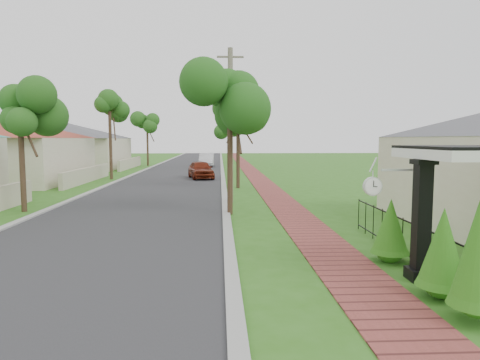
# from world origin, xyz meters

# --- Properties ---
(ground) EXTENTS (160.00, 160.00, 0.00)m
(ground) POSITION_xyz_m (0.00, 0.00, 0.00)
(ground) COLOR #306718
(ground) RESTS_ON ground
(road) EXTENTS (7.00, 120.00, 0.02)m
(road) POSITION_xyz_m (-3.00, 20.00, 0.00)
(road) COLOR #28282B
(road) RESTS_ON ground
(kerb_right) EXTENTS (0.30, 120.00, 0.10)m
(kerb_right) POSITION_xyz_m (0.65, 20.00, 0.00)
(kerb_right) COLOR #9E9E99
(kerb_right) RESTS_ON ground
(kerb_left) EXTENTS (0.30, 120.00, 0.10)m
(kerb_left) POSITION_xyz_m (-6.65, 20.00, 0.00)
(kerb_left) COLOR #9E9E99
(kerb_left) RESTS_ON ground
(sidewalk) EXTENTS (1.50, 120.00, 0.03)m
(sidewalk) POSITION_xyz_m (3.25, 20.00, 0.00)
(sidewalk) COLOR brown
(sidewalk) RESTS_ON ground
(porch_post) EXTENTS (0.48, 0.48, 2.52)m
(porch_post) POSITION_xyz_m (4.55, -1.00, 1.12)
(porch_post) COLOR black
(porch_post) RESTS_ON ground
(picket_fence) EXTENTS (0.03, 8.02, 1.00)m
(picket_fence) POSITION_xyz_m (4.90, -0.00, 0.53)
(picket_fence) COLOR black
(picket_fence) RESTS_ON ground
(street_trees) EXTENTS (10.70, 37.65, 5.89)m
(street_trees) POSITION_xyz_m (-2.87, 26.84, 4.54)
(street_trees) COLOR #382619
(street_trees) RESTS_ON ground
(hedge_row) EXTENTS (0.81, 4.25, 2.13)m
(hedge_row) POSITION_xyz_m (4.45, -1.72, 0.89)
(hedge_row) COLOR #166614
(hedge_row) RESTS_ON ground
(far_house_grey) EXTENTS (15.56, 15.56, 4.60)m
(far_house_grey) POSITION_xyz_m (-14.97, 34.00, 2.34)
(far_house_grey) COLOR beige
(far_house_grey) RESTS_ON ground
(parked_car_red) EXTENTS (2.31, 4.13, 1.33)m
(parked_car_red) POSITION_xyz_m (-1.00, 22.16, 0.66)
(parked_car_red) COLOR maroon
(parked_car_red) RESTS_ON ground
(parked_car_white) EXTENTS (1.54, 4.34, 1.43)m
(parked_car_white) POSITION_xyz_m (-1.00, 36.42, 0.71)
(parked_car_white) COLOR silver
(parked_car_white) RESTS_ON ground
(near_tree) EXTENTS (2.04, 2.04, 5.24)m
(near_tree) POSITION_xyz_m (0.80, 7.00, 4.17)
(near_tree) COLOR #382619
(near_tree) RESTS_ON ground
(utility_pole) EXTENTS (1.20, 0.24, 6.97)m
(utility_pole) POSITION_xyz_m (0.90, 10.00, 3.54)
(utility_pole) COLOR #77705D
(utility_pole) RESTS_ON ground
(station_clock) EXTENTS (1.05, 0.13, 0.57)m
(station_clock) POSITION_xyz_m (3.69, -0.60, 1.95)
(station_clock) COLOR silver
(station_clock) RESTS_ON ground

